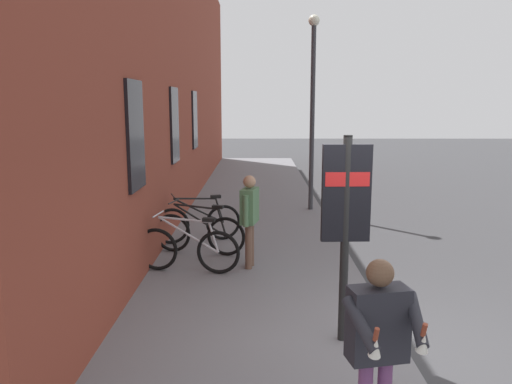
# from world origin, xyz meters

# --- Properties ---
(ground) EXTENTS (60.00, 60.00, 0.00)m
(ground) POSITION_xyz_m (6.00, -1.00, 0.00)
(ground) COLOR #38383A
(sidewalk_pavement) EXTENTS (24.00, 3.50, 0.12)m
(sidewalk_pavement) POSITION_xyz_m (8.00, 1.75, 0.06)
(sidewalk_pavement) COLOR slate
(sidewalk_pavement) RESTS_ON ground
(station_facade) EXTENTS (22.00, 0.65, 7.50)m
(station_facade) POSITION_xyz_m (8.99, 3.80, 3.75)
(station_facade) COLOR brown
(station_facade) RESTS_ON ground
(bicycle_beside_lamp) EXTENTS (0.49, 1.76, 0.97)m
(bicycle_beside_lamp) POSITION_xyz_m (2.56, 2.84, 0.51)
(bicycle_beside_lamp) COLOR black
(bicycle_beside_lamp) RESTS_ON sidewalk_pavement
(bicycle_by_door) EXTENTS (0.58, 1.73, 0.97)m
(bicycle_by_door) POSITION_xyz_m (3.60, 2.76, 0.51)
(bicycle_by_door) COLOR black
(bicycle_by_door) RESTS_ON sidewalk_pavement
(bicycle_under_window) EXTENTS (0.68, 1.70, 0.97)m
(bicycle_under_window) POSITION_xyz_m (4.41, 2.88, 0.51)
(bicycle_under_window) COLOR black
(bicycle_under_window) RESTS_ON sidewalk_pavement
(transit_info_sign) EXTENTS (0.11, 0.55, 2.40)m
(transit_info_sign) POSITION_xyz_m (0.17, 0.69, 1.72)
(transit_info_sign) COLOR black
(transit_info_sign) RESTS_ON sidewalk_pavement
(pedestrian_crossing_street) EXTENTS (0.59, 0.32, 1.57)m
(pedestrian_crossing_street) POSITION_xyz_m (2.82, 1.82, 1.08)
(pedestrian_crossing_street) COLOR brown
(pedestrian_crossing_street) RESTS_ON sidewalk_pavement
(tourist_with_hotdogs) EXTENTS (0.61, 0.61, 1.59)m
(tourist_with_hotdogs) POSITION_xyz_m (-1.77, 0.76, 1.10)
(tourist_with_hotdogs) COLOR #723F72
(tourist_with_hotdogs) RESTS_ON sidewalk_pavement
(street_lamp) EXTENTS (0.28, 0.28, 4.89)m
(street_lamp) POSITION_xyz_m (7.57, 0.30, 3.04)
(street_lamp) COLOR #333338
(street_lamp) RESTS_ON sidewalk_pavement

